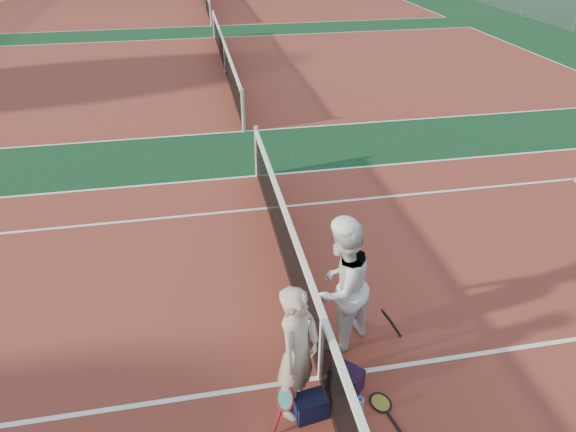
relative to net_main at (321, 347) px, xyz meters
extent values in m
plane|color=#0E3319|center=(0.00, 0.00, -0.51)|extent=(130.00, 130.00, 0.00)
cube|color=maroon|center=(0.00, 0.00, -0.51)|extent=(23.77, 10.97, 0.01)
cube|color=maroon|center=(0.00, 13.50, -0.51)|extent=(23.77, 10.97, 0.01)
cube|color=maroon|center=(0.00, 27.00, -0.51)|extent=(23.77, 10.97, 0.01)
imported|color=#B5A48C|center=(-0.35, -0.34, 0.33)|extent=(0.70, 0.72, 1.67)
imported|color=silver|center=(0.37, 0.57, 0.39)|extent=(1.11, 1.06, 1.80)
cube|color=black|center=(-0.23, -0.48, -0.37)|extent=(0.39, 0.29, 0.28)
cube|color=black|center=(0.26, -0.19, -0.36)|extent=(0.43, 0.43, 0.29)
cylinder|color=#ACC7DB|center=(0.29, -0.62, -0.36)|extent=(0.09, 0.09, 0.30)
camera|label=1|loc=(-1.17, -4.11, 4.34)|focal=32.00mm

